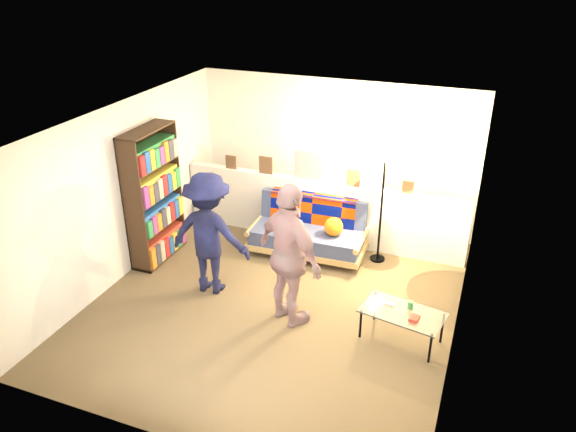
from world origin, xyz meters
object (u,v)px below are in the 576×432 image
Objects in this scene: bookshelf at (154,200)px; futon_sofa at (309,231)px; person_left at (209,234)px; coffee_table at (403,314)px; floor_lamp at (384,189)px; person_right at (290,256)px.

futon_sofa is at bearing 24.59° from bookshelf.
bookshelf is 1.18× the size of person_left.
floor_lamp is (-0.66, 1.77, 0.77)m from coffee_table.
floor_lamp is 0.96× the size of person_left.
person_right is at bearing 164.29° from person_left.
person_left reaches higher than coffee_table.
coffee_table is 2.04m from floor_lamp.
floor_lamp is 0.88× the size of person_right.
coffee_table is at bearing -144.34° from person_right.
coffee_table is at bearing 173.47° from person_left.
person_left is (1.16, -0.50, -0.08)m from bookshelf.
person_right reaches higher than person_left.
futon_sofa is 0.89× the size of bookshelf.
bookshelf reaches higher than futon_sofa.
coffee_table is 0.64× the size of floor_lamp.
futon_sofa is 2.35m from coffee_table.
futon_sofa is at bearing -47.62° from person_right.
bookshelf is at bearing -155.41° from futon_sofa.
person_right is (0.34, -1.72, 0.57)m from futon_sofa.
coffee_table is at bearing -69.50° from floor_lamp.
futon_sofa is 2.33m from bookshelf.
bookshelf is 1.26m from person_left.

